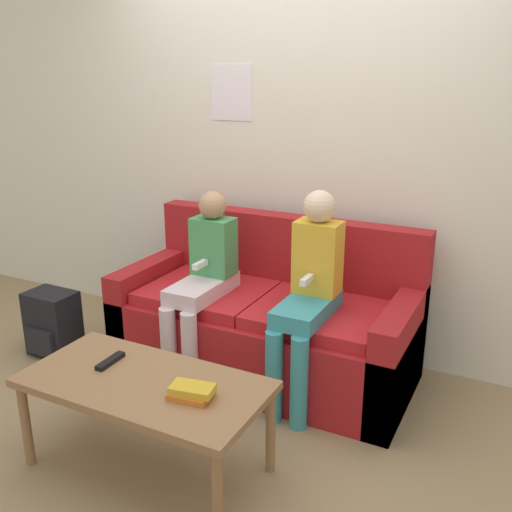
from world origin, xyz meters
name	(u,v)px	position (x,y,z in m)	size (l,w,h in m)	color
ground_plane	(224,411)	(0.00, 0.00, 0.00)	(10.00, 10.00, 0.00)	#937A56
wall_back	(302,146)	(0.00, 0.99, 1.30)	(8.00, 0.06, 2.60)	silver
couch	(267,324)	(0.00, 0.51, 0.30)	(1.73, 0.78, 0.90)	maroon
coffee_table	(145,390)	(-0.08, -0.54, 0.40)	(1.09, 0.54, 0.45)	#8E6642
person_left	(203,277)	(-0.31, 0.31, 0.61)	(0.24, 0.54, 1.09)	silver
person_right	(309,289)	(0.33, 0.32, 0.65)	(0.24, 0.54, 1.15)	teal
tv_remote	(110,361)	(-0.32, -0.49, 0.46)	(0.04, 0.17, 0.02)	black
book_stack	(192,392)	(0.18, -0.56, 0.48)	(0.20, 0.15, 0.06)	orange
backpack	(53,324)	(-1.31, 0.08, 0.21)	(0.31, 0.25, 0.42)	black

